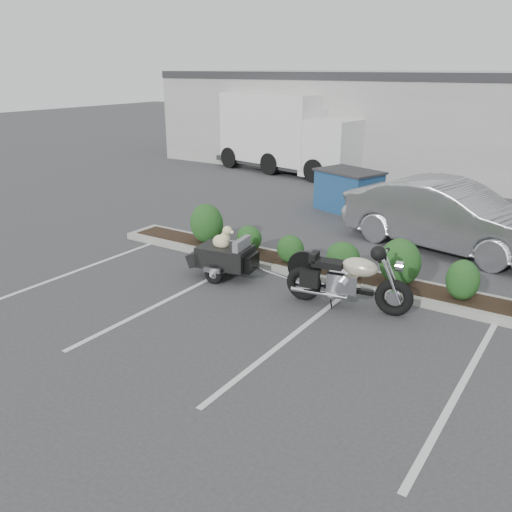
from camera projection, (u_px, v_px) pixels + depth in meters
The scene contains 8 objects.
ground at pixel (251, 307), 9.99m from camera, with size 90.00×90.00×0.00m, color #38383A.
planter_kerb at pixel (351, 278), 11.18m from camera, with size 12.00×1.00×0.15m, color #9E9E93.
building at pixel (477, 122), 22.71m from camera, with size 26.00×10.00×4.00m, color #9EA099.
motorcycle at pixel (347, 280), 9.80m from camera, with size 2.36×0.94×1.36m.
pet_trailer at pixel (224, 255), 11.29m from camera, with size 1.91×1.09×1.13m.
sedan at pixel (449, 216), 12.88m from camera, with size 1.75×5.01×1.65m, color #A4A3AA.
dumpster at pixel (348, 190), 16.46m from camera, with size 2.22×1.84×1.25m.
delivery_truck at pixel (291, 135), 22.35m from camera, with size 7.17×3.41×3.16m.
Camera 1 is at (5.11, -7.55, 4.20)m, focal length 38.00 mm.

